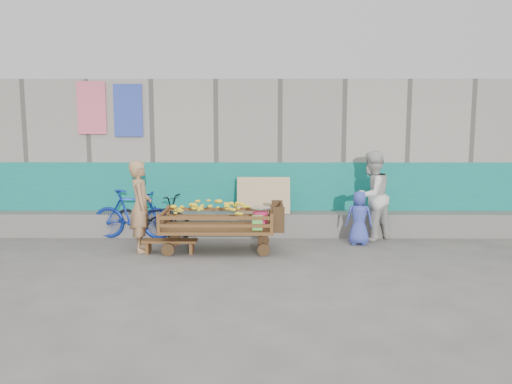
{
  "coord_description": "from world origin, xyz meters",
  "views": [
    {
      "loc": [
        0.2,
        -7.11,
        2.09
      ],
      "look_at": [
        0.16,
        1.2,
        1.0
      ],
      "focal_mm": 35.0,
      "sensor_mm": 36.0,
      "label": 1
    }
  ],
  "objects_px": {
    "banana_cart": "(215,217)",
    "woman": "(372,196)",
    "child": "(359,218)",
    "vendor_man": "(141,206)",
    "bicycle_dark": "(152,217)",
    "bench": "(170,243)",
    "bicycle_blue": "(133,214)"
  },
  "relations": [
    {
      "from": "banana_cart",
      "to": "bench",
      "type": "distance_m",
      "value": 0.87
    },
    {
      "from": "vendor_man",
      "to": "bicycle_blue",
      "type": "distance_m",
      "value": 1.03
    },
    {
      "from": "banana_cart",
      "to": "bench",
      "type": "relative_size",
      "value": 2.26
    },
    {
      "from": "vendor_man",
      "to": "woman",
      "type": "relative_size",
      "value": 0.93
    },
    {
      "from": "banana_cart",
      "to": "woman",
      "type": "bearing_deg",
      "value": 16.64
    },
    {
      "from": "vendor_man",
      "to": "bicycle_blue",
      "type": "height_order",
      "value": "vendor_man"
    },
    {
      "from": "vendor_man",
      "to": "child",
      "type": "distance_m",
      "value": 3.81
    },
    {
      "from": "child",
      "to": "bicycle_blue",
      "type": "distance_m",
      "value": 4.16
    },
    {
      "from": "bicycle_blue",
      "to": "banana_cart",
      "type": "bearing_deg",
      "value": -113.19
    },
    {
      "from": "woman",
      "to": "bicycle_dark",
      "type": "distance_m",
      "value": 4.08
    },
    {
      "from": "vendor_man",
      "to": "bicycle_dark",
      "type": "relative_size",
      "value": 0.94
    },
    {
      "from": "child",
      "to": "woman",
      "type": "bearing_deg",
      "value": -123.85
    },
    {
      "from": "banana_cart",
      "to": "vendor_man",
      "type": "xyz_separation_m",
      "value": [
        -1.25,
        -0.0,
        0.17
      ]
    },
    {
      "from": "banana_cart",
      "to": "child",
      "type": "distance_m",
      "value": 2.57
    },
    {
      "from": "banana_cart",
      "to": "bicycle_dark",
      "type": "relative_size",
      "value": 1.26
    },
    {
      "from": "vendor_man",
      "to": "bicycle_dark",
      "type": "xyz_separation_m",
      "value": [
        0.0,
        0.86,
        -0.34
      ]
    },
    {
      "from": "banana_cart",
      "to": "child",
      "type": "bearing_deg",
      "value": 10.83
    },
    {
      "from": "vendor_man",
      "to": "bicycle_dark",
      "type": "distance_m",
      "value": 0.92
    },
    {
      "from": "child",
      "to": "bench",
      "type": "bearing_deg",
      "value": 16.23
    },
    {
      "from": "woman",
      "to": "child",
      "type": "height_order",
      "value": "woman"
    },
    {
      "from": "banana_cart",
      "to": "woman",
      "type": "xyz_separation_m",
      "value": [
        2.81,
        0.84,
        0.23
      ]
    },
    {
      "from": "woman",
      "to": "bench",
      "type": "bearing_deg",
      "value": -24.82
    },
    {
      "from": "vendor_man",
      "to": "bench",
      "type": "bearing_deg",
      "value": -118.23
    },
    {
      "from": "banana_cart",
      "to": "bicycle_dark",
      "type": "bearing_deg",
      "value": 145.62
    },
    {
      "from": "woman",
      "to": "bicycle_blue",
      "type": "xyz_separation_m",
      "value": [
        -4.43,
        0.07,
        -0.36
      ]
    },
    {
      "from": "child",
      "to": "bicycle_dark",
      "type": "xyz_separation_m",
      "value": [
        -3.77,
        0.37,
        -0.06
      ]
    },
    {
      "from": "banana_cart",
      "to": "vendor_man",
      "type": "height_order",
      "value": "vendor_man"
    },
    {
      "from": "woman",
      "to": "bicycle_blue",
      "type": "relative_size",
      "value": 1.07
    },
    {
      "from": "bench",
      "to": "bicycle_dark",
      "type": "bearing_deg",
      "value": 116.71
    },
    {
      "from": "bicycle_dark",
      "to": "bicycle_blue",
      "type": "distance_m",
      "value": 0.37
    },
    {
      "from": "bicycle_blue",
      "to": "bicycle_dark",
      "type": "bearing_deg",
      "value": -92.19
    },
    {
      "from": "bench",
      "to": "vendor_man",
      "type": "relative_size",
      "value": 0.59
    }
  ]
}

